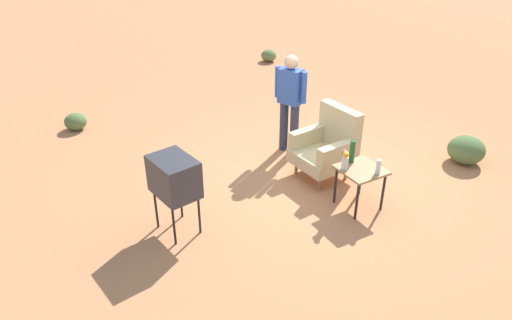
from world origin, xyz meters
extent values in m
plane|color=#C17A4C|center=(0.00, 0.00, 0.00)|extent=(60.00, 60.00, 0.00)
cylinder|color=#937047|center=(-0.19, -0.13, 0.11)|extent=(0.05, 0.05, 0.22)
cylinder|color=#937047|center=(0.34, -0.08, 0.11)|extent=(0.05, 0.05, 0.22)
cylinder|color=#937047|center=(-0.23, 0.40, 0.11)|extent=(0.05, 0.05, 0.22)
cylinder|color=#937047|center=(0.30, 0.45, 0.11)|extent=(0.05, 0.05, 0.22)
cube|color=#CCB784|center=(0.05, 0.16, 0.32)|extent=(0.82, 0.82, 0.20)
cube|color=#CCB784|center=(0.03, 0.48, 0.74)|extent=(0.77, 0.23, 0.64)
cube|color=#CCB784|center=(-0.26, 0.13, 0.55)|extent=(0.20, 0.69, 0.26)
cube|color=#CCB784|center=(0.37, 0.19, 0.55)|extent=(0.20, 0.69, 0.26)
cylinder|color=black|center=(0.72, -0.10, 0.28)|extent=(0.04, 0.04, 0.56)
cylinder|color=black|center=(1.17, -0.10, 0.28)|extent=(0.04, 0.04, 0.56)
cylinder|color=black|center=(0.72, 0.35, 0.28)|extent=(0.04, 0.04, 0.56)
cylinder|color=black|center=(1.17, 0.35, 0.28)|extent=(0.04, 0.04, 0.56)
cube|color=#937047|center=(0.95, 0.13, 0.58)|extent=(0.56, 0.56, 0.03)
cylinder|color=black|center=(0.43, -2.00, 0.28)|extent=(0.03, 0.03, 0.55)
cylinder|color=black|center=(0.00, -2.07, 0.28)|extent=(0.03, 0.03, 0.55)
cylinder|color=black|center=(0.49, -2.35, 0.28)|extent=(0.03, 0.03, 0.55)
cylinder|color=black|center=(0.06, -2.42, 0.28)|extent=(0.03, 0.03, 0.55)
cube|color=#333338|center=(0.25, -2.21, 0.79)|extent=(0.67, 0.53, 0.48)
cube|color=#383D3F|center=(0.21, -1.99, 0.79)|extent=(0.42, 0.08, 0.34)
cylinder|color=#2D3347|center=(-0.98, 0.14, 0.43)|extent=(0.14, 0.14, 0.86)
cylinder|color=#2D3347|center=(-0.80, 0.23, 0.43)|extent=(0.14, 0.14, 0.86)
cube|color=#3356A8|center=(-0.89, 0.19, 1.14)|extent=(0.42, 0.35, 0.56)
cylinder|color=#3356A8|center=(-1.11, 0.08, 1.17)|extent=(0.09, 0.09, 0.50)
cylinder|color=#3356A8|center=(-0.67, 0.29, 1.17)|extent=(0.09, 0.09, 0.50)
sphere|color=#DBAD84|center=(-0.89, 0.19, 1.53)|extent=(0.22, 0.22, 0.22)
cylinder|color=#1E5623|center=(0.74, 0.12, 0.75)|extent=(0.07, 0.07, 0.32)
cylinder|color=silver|center=(1.15, 0.22, 0.69)|extent=(0.06, 0.06, 0.20)
cylinder|color=silver|center=(0.84, -0.08, 0.68)|extent=(0.09, 0.09, 0.18)
sphere|color=yellow|center=(0.84, -0.08, 0.82)|extent=(0.07, 0.07, 0.07)
sphere|color=#E04C66|center=(0.80, -0.07, 0.82)|extent=(0.07, 0.07, 0.07)
sphere|color=orange|center=(0.88, -0.09, 0.82)|extent=(0.07, 0.07, 0.07)
ellipsoid|color=#516B38|center=(0.83, 2.43, 0.22)|extent=(0.57, 0.57, 0.44)
ellipsoid|color=olive|center=(-5.37, 2.47, 0.15)|extent=(0.40, 0.40, 0.31)
ellipsoid|color=#516B38|center=(-3.52, -2.75, 0.15)|extent=(0.40, 0.40, 0.31)
camera|label=1|loc=(4.93, -3.72, 3.69)|focal=32.89mm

